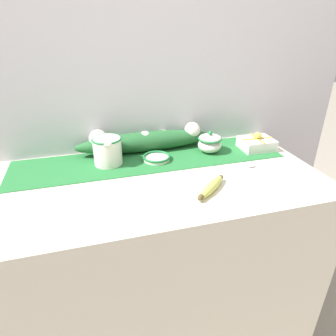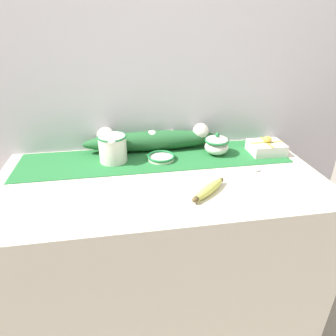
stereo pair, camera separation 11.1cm
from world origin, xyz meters
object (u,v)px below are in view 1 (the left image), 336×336
cream_pitcher (108,150)px  gift_box (257,143)px  small_dish (157,158)px  spoon (249,166)px  sugar_bowl (210,143)px  banana (211,187)px

cream_pitcher → gift_box: 0.68m
small_dish → spoon: 0.39m
sugar_bowl → small_dish: size_ratio=0.91×
banana → spoon: bearing=30.7°
sugar_bowl → banana: (-0.13, -0.32, -0.03)m
cream_pitcher → sugar_bowl: bearing=-0.1°
cream_pitcher → banana: (0.32, -0.32, -0.05)m
cream_pitcher → spoon: (0.55, -0.19, -0.06)m
gift_box → sugar_bowl: bearing=173.4°
spoon → small_dish: bearing=141.2°
cream_pitcher → sugar_bowl: 0.45m
sugar_bowl → gift_box: sugar_bowl is taller
spoon → gift_box: size_ratio=1.14×
cream_pitcher → gift_box: (0.68, -0.03, -0.04)m
cream_pitcher → spoon: size_ratio=0.84×
spoon → gift_box: bearing=38.4°
banana → spoon: banana is taller
sugar_bowl → cream_pitcher: bearing=179.9°
banana → small_dish: bearing=112.1°
sugar_bowl → banana: 0.35m
sugar_bowl → small_dish: sugar_bowl is taller
spoon → banana: bearing=-162.5°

